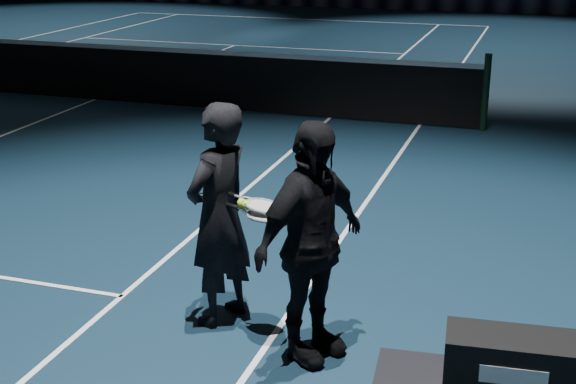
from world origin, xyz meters
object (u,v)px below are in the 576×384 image
Objects in this scene: racket_bag at (515,361)px; tennis_balls at (245,202)px; player_a at (219,215)px; racket_upper at (263,206)px; racket_lower at (265,216)px; player_b at (310,244)px.

tennis_balls reaches higher than racket_bag.
racket_upper is (0.39, -0.11, 0.15)m from player_a.
racket_upper reaches higher than racket_lower.
racket_bag is at bearing -91.56° from player_b.
tennis_balls reaches higher than racket_lower.
racket_lower is at bearing 94.35° from player_b.
tennis_balls is (-1.94, 0.94, 0.40)m from racket_bag.
racket_lower reaches higher than racket_bag.
player_a reaches higher than racket_upper.
player_b is 0.62m from tennis_balls.
racket_lower is at bearing -22.82° from tennis_balls.
racket_bag is at bearing -25.76° from tennis_balls.
racket_bag is 2.05m from racket_upper.
player_a is 14.09× the size of tennis_balls.
player_b is 0.41m from racket_lower.
player_a is at bearing 159.77° from tennis_balls.
player_a is 2.49× the size of racket_upper.
racket_lower is at bearing 85.95° from player_a.
player_a is at bearing -178.29° from racket_upper.
tennis_balls is at bearing 148.90° from racket_bag.
racket_upper is (-0.40, 0.20, 0.15)m from player_b.
player_b is 2.49× the size of racket_upper.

